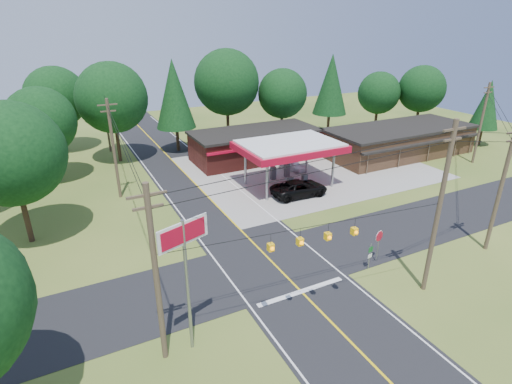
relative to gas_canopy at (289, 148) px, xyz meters
name	(u,v)px	position (x,y,z in m)	size (l,w,h in m)	color
ground	(275,265)	(-9.00, -13.00, -4.27)	(120.00, 120.00, 0.00)	#455F21
main_highway	(275,265)	(-9.00, -13.00, -4.26)	(8.00, 120.00, 0.02)	black
cross_road	(275,265)	(-9.00, -13.00, -4.25)	(70.00, 7.00, 0.02)	black
lane_center_yellow	(275,264)	(-9.00, -13.00, -4.24)	(0.15, 110.00, 0.00)	yellow
gas_canopy	(289,148)	(0.00, 0.00, 0.00)	(10.60, 7.40, 4.88)	gray
convenience_store	(255,144)	(1.00, 9.98, -2.35)	(16.40, 7.55, 3.80)	#581E19
strip_building	(399,141)	(19.00, 2.98, -2.35)	(20.40, 8.75, 3.80)	#3A2517
utility_pole_near_right	(439,208)	(-1.50, -20.00, 1.69)	(1.80, 0.30, 11.50)	#473828
utility_pole_near_left	(156,275)	(-18.50, -18.00, 0.93)	(1.80, 0.30, 10.00)	#473828
utility_pole_far_left	(114,148)	(-17.00, 5.00, 0.93)	(1.80, 0.30, 10.00)	#473828
utility_pole_right_b	(501,188)	(7.00, -18.50, 0.93)	(1.80, 0.30, 10.00)	#473828
utility_pole_far_right	(481,122)	(25.00, -4.00, 0.93)	(1.80, 0.30, 10.00)	#473828
utility_pole_north	(106,117)	(-15.50, 22.00, 0.48)	(0.30, 0.30, 9.50)	#473828
overhead_beacons	(315,227)	(-10.00, -19.00, 1.95)	(17.04, 2.04, 1.03)	black
treeline_backdrop	(181,106)	(-8.18, 11.01, 3.22)	(70.27, 51.59, 13.30)	#332316
suv_car	(299,188)	(-0.50, -3.00, -3.44)	(5.92, 5.92, 1.64)	black
sedan_car	(293,165)	(3.00, 4.00, -3.64)	(3.66, 3.66, 1.25)	white
big_stop_sign	(185,255)	(-17.00, -18.01, 1.65)	(2.77, 1.02, 7.81)	gray
octagonal_stop_sign	(379,239)	(-2.00, -16.01, -2.32)	(0.88, 0.27, 2.60)	gray
route_sign_post	(370,254)	(-3.20, -16.52, -3.01)	(0.43, 0.13, 2.11)	gray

